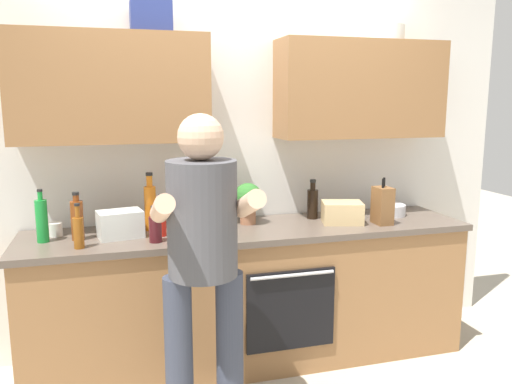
{
  "coord_description": "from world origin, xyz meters",
  "views": [
    {
      "loc": [
        -0.84,
        -3.07,
        1.71
      ],
      "look_at": [
        0.0,
        -0.1,
        1.15
      ],
      "focal_mm": 36.04,
      "sensor_mm": 36.0,
      "label": 1
    }
  ],
  "objects": [
    {
      "name": "cup_coffee",
      "position": [
        -1.18,
        0.12,
        0.94
      ],
      "size": [
        0.08,
        0.08,
        0.08
      ],
      "primitive_type": "cylinder",
      "color": "white",
      "rests_on": "counter"
    },
    {
      "name": "grocery_bag_bread",
      "position": [
        0.62,
        -0.03,
        0.97
      ],
      "size": [
        0.31,
        0.27,
        0.14
      ],
      "primitive_type": "cube",
      "rotation": [
        0.0,
        0.0,
        -0.28
      ],
      "color": "tan",
      "rests_on": "counter"
    },
    {
      "name": "bottle_vinegar",
      "position": [
        -1.05,
        0.0,
        1.02
      ],
      "size": [
        0.07,
        0.07,
        0.28
      ],
      "color": "brown",
      "rests_on": "counter"
    },
    {
      "name": "bottle_oil",
      "position": [
        -0.26,
        -0.01,
        1.0
      ],
      "size": [
        0.05,
        0.05,
        0.24
      ],
      "color": "olive",
      "rests_on": "counter"
    },
    {
      "name": "bottle_soda",
      "position": [
        -1.24,
        0.01,
        1.03
      ],
      "size": [
        0.07,
        0.07,
        0.31
      ],
      "color": "#198C33",
      "rests_on": "counter"
    },
    {
      "name": "potted_herb",
      "position": [
        0.01,
        0.11,
        1.06
      ],
      "size": [
        0.19,
        0.19,
        0.27
      ],
      "color": "#9E6647",
      "rests_on": "counter"
    },
    {
      "name": "bottle_wine",
      "position": [
        -0.62,
        -0.17,
        0.99
      ],
      "size": [
        0.07,
        0.07,
        0.21
      ],
      "color": "#471419",
      "rests_on": "counter"
    },
    {
      "name": "counter",
      "position": [
        0.0,
        -0.0,
        0.45
      ],
      "size": [
        2.84,
        0.67,
        0.9
      ],
      "color": "olive",
      "rests_on": "ground"
    },
    {
      "name": "ground_plane",
      "position": [
        0.0,
        0.0,
        0.0
      ],
      "size": [
        12.0,
        12.0,
        0.0
      ],
      "primitive_type": "plane",
      "color": "#B2A893"
    },
    {
      "name": "bottle_hotsauce",
      "position": [
        -0.57,
        -0.04,
        1.01
      ],
      "size": [
        0.06,
        0.06,
        0.25
      ],
      "color": "red",
      "rests_on": "counter"
    },
    {
      "name": "bottle_juice",
      "position": [
        -0.62,
        0.12,
        1.05
      ],
      "size": [
        0.07,
        0.07,
        0.36
      ],
      "color": "orange",
      "rests_on": "counter"
    },
    {
      "name": "person_standing",
      "position": [
        -0.43,
        -0.7,
        0.97
      ],
      "size": [
        0.49,
        0.45,
        1.65
      ],
      "color": "#383D4C",
      "rests_on": "ground"
    },
    {
      "name": "back_wall_unit",
      "position": [
        0.0,
        0.27,
        1.49
      ],
      "size": [
        4.0,
        0.38,
        2.5
      ],
      "color": "silver",
      "rests_on": "ground"
    },
    {
      "name": "bottle_soy",
      "position": [
        0.47,
        0.14,
        1.01
      ],
      "size": [
        0.07,
        0.07,
        0.27
      ],
      "color": "black",
      "rests_on": "counter"
    },
    {
      "name": "grocery_bag_produce",
      "position": [
        -0.81,
        -0.01,
        0.98
      ],
      "size": [
        0.28,
        0.22,
        0.16
      ],
      "primitive_type": "cube",
      "rotation": [
        0.0,
        0.0,
        0.19
      ],
      "color": "silver",
      "rests_on": "counter"
    },
    {
      "name": "bottle_syrup",
      "position": [
        -1.03,
        -0.18,
        1.0
      ],
      "size": [
        0.06,
        0.06,
        0.25
      ],
      "color": "#8C4C14",
      "rests_on": "counter"
    },
    {
      "name": "mixing_bowl",
      "position": [
        1.04,
        0.09,
        0.94
      ],
      "size": [
        0.22,
        0.22,
        0.08
      ],
      "primitive_type": "cylinder",
      "color": "silver",
      "rests_on": "counter"
    },
    {
      "name": "cup_tea",
      "position": [
        -0.22,
        -0.14,
        0.94
      ],
      "size": [
        0.08,
        0.08,
        0.08
      ],
      "primitive_type": "cylinder",
      "color": "#33598C",
      "rests_on": "counter"
    },
    {
      "name": "knife_block",
      "position": [
        0.86,
        -0.13,
        1.02
      ],
      "size": [
        0.1,
        0.14,
        0.3
      ],
      "color": "brown",
      "rests_on": "counter"
    }
  ]
}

